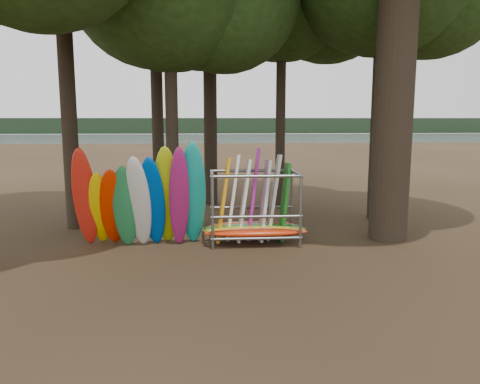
{
  "coord_description": "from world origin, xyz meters",
  "views": [
    {
      "loc": [
        -0.65,
        -13.48,
        3.75
      ],
      "look_at": [
        0.43,
        1.5,
        1.4
      ],
      "focal_mm": 35.0,
      "sensor_mm": 36.0,
      "label": 1
    }
  ],
  "objects": [
    {
      "name": "far_shore",
      "position": [
        0.0,
        110.0,
        2.0
      ],
      "size": [
        160.0,
        4.0,
        4.0
      ],
      "primitive_type": "cube",
      "color": "black",
      "rests_on": "ground"
    },
    {
      "name": "lake",
      "position": [
        0.0,
        60.0,
        0.0
      ],
      "size": [
        160.0,
        160.0,
        0.0
      ],
      "primitive_type": "plane",
      "color": "gray",
      "rests_on": "ground"
    },
    {
      "name": "ground",
      "position": [
        0.0,
        0.0,
        0.0
      ],
      "size": [
        120.0,
        120.0,
        0.0
      ],
      "primitive_type": "plane",
      "color": "#47331E",
      "rests_on": "ground"
    },
    {
      "name": "storage_rack",
      "position": [
        0.79,
        0.46,
        1.01
      ],
      "size": [
        3.15,
        1.53,
        2.88
      ],
      "color": "slate",
      "rests_on": "ground"
    },
    {
      "name": "kayak_row",
      "position": [
        -2.57,
        0.1,
        1.39
      ],
      "size": [
        3.88,
        1.69,
        3.25
      ],
      "color": "red",
      "rests_on": "ground"
    }
  ]
}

